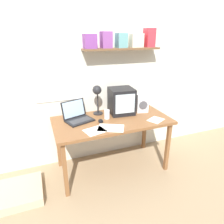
{
  "coord_description": "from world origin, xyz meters",
  "views": [
    {
      "loc": [
        -0.83,
        -2.15,
        1.73
      ],
      "look_at": [
        0.0,
        0.0,
        0.82
      ],
      "focal_mm": 32.0,
      "sensor_mm": 36.0,
      "label": 1
    }
  ],
  "objects": [
    {
      "name": "space_heater",
      "position": [
        0.48,
        0.1,
        0.85
      ],
      "size": [
        0.18,
        0.14,
        0.25
      ],
      "rotation": [
        0.0,
        0.0,
        -0.2
      ],
      "color": "white",
      "rests_on": "corner_desk"
    },
    {
      "name": "laptop",
      "position": [
        -0.41,
        0.14,
        0.78
      ],
      "size": [
        0.39,
        0.36,
        0.23
      ],
      "rotation": [
        0.0,
        0.0,
        0.33
      ],
      "color": "black",
      "rests_on": "corner_desk"
    },
    {
      "name": "loose_paper_near_laptop",
      "position": [
        -0.29,
        -0.23,
        0.73
      ],
      "size": [
        0.26,
        0.24,
        0.0
      ],
      "rotation": [
        0.0,
        0.0,
        0.25
      ],
      "color": "white",
      "rests_on": "corner_desk"
    },
    {
      "name": "computer_mouse",
      "position": [
        -0.16,
        -0.03,
        0.74
      ],
      "size": [
        0.08,
        0.11,
        0.03
      ],
      "rotation": [
        0.0,
        0.0,
        -0.2
      ],
      "color": "black",
      "rests_on": "corner_desk"
    },
    {
      "name": "printed_handout",
      "position": [
        0.51,
        -0.22,
        0.73
      ],
      "size": [
        0.24,
        0.23,
        0.0
      ],
      "rotation": [
        0.0,
        0.0,
        0.49
      ],
      "color": "white",
      "rests_on": "corner_desk"
    },
    {
      "name": "open_notebook",
      "position": [
        -0.1,
        -0.23,
        0.73
      ],
      "size": [
        0.35,
        0.31,
        0.0
      ],
      "rotation": [
        0.0,
        0.0,
        -0.48
      ],
      "color": "white",
      "rests_on": "corner_desk"
    },
    {
      "name": "ground_plane",
      "position": [
        0.0,
        0.0,
        0.0
      ],
      "size": [
        12.0,
        12.0,
        0.0
      ],
      "primitive_type": "plane",
      "color": "#A08664"
    },
    {
      "name": "desk_lamp",
      "position": [
        -0.13,
        0.19,
        1.02
      ],
      "size": [
        0.14,
        0.18,
        0.41
      ],
      "rotation": [
        0.0,
        0.0,
        -0.36
      ],
      "color": "#232326",
      "rests_on": "corner_desk"
    },
    {
      "name": "crt_monitor",
      "position": [
        0.2,
        0.16,
        0.9
      ],
      "size": [
        0.34,
        0.33,
        0.34
      ],
      "rotation": [
        0.0,
        0.0,
        -0.09
      ],
      "color": "black",
      "rests_on": "corner_desk"
    },
    {
      "name": "floor_cushion",
      "position": [
        -1.17,
        -0.12,
        0.05
      ],
      "size": [
        0.5,
        0.5,
        0.1
      ],
      "color": "#C8AE8E",
      "rests_on": "ground_plane"
    },
    {
      "name": "back_wall",
      "position": [
        0.0,
        0.42,
        1.31
      ],
      "size": [
        5.6,
        0.24,
        2.6
      ],
      "color": "silver",
      "rests_on": "ground_plane"
    },
    {
      "name": "juice_glass",
      "position": [
        -0.05,
        0.05,
        0.78
      ],
      "size": [
        0.07,
        0.07,
        0.11
      ],
      "color": "white",
      "rests_on": "corner_desk"
    },
    {
      "name": "corner_desk",
      "position": [
        0.0,
        0.0,
        0.66
      ],
      "size": [
        1.45,
        0.73,
        0.72
      ],
      "color": "brown",
      "rests_on": "ground_plane"
    }
  ]
}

